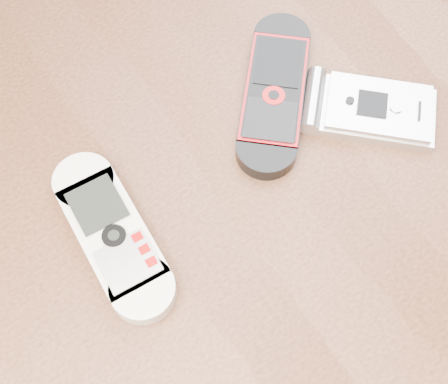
{
  "coord_description": "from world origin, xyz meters",
  "views": [
    {
      "loc": [
        -0.11,
        -0.17,
        1.17
      ],
      "look_at": [
        0.01,
        0.0,
        0.76
      ],
      "focal_mm": 50.0,
      "sensor_mm": 36.0,
      "label": 1
    }
  ],
  "objects_px": {
    "nokia_black_red": "(274,91)",
    "nokia_white": "(112,234)",
    "motorola_razr": "(374,109)",
    "table": "(219,252)"
  },
  "relations": [
    {
      "from": "nokia_black_red",
      "to": "nokia_white",
      "type": "bearing_deg",
      "value": -125.67
    },
    {
      "from": "nokia_white",
      "to": "nokia_black_red",
      "type": "xyz_separation_m",
      "value": [
        0.17,
        0.03,
        -0.0
      ]
    },
    {
      "from": "nokia_white",
      "to": "motorola_razr",
      "type": "height_order",
      "value": "same"
    },
    {
      "from": "motorola_razr",
      "to": "nokia_white",
      "type": "bearing_deg",
      "value": 128.43
    },
    {
      "from": "nokia_white",
      "to": "nokia_black_red",
      "type": "height_order",
      "value": "same"
    },
    {
      "from": "table",
      "to": "nokia_black_red",
      "type": "xyz_separation_m",
      "value": [
        0.09,
        0.05,
        0.11
      ]
    },
    {
      "from": "table",
      "to": "motorola_razr",
      "type": "height_order",
      "value": "motorola_razr"
    },
    {
      "from": "nokia_black_red",
      "to": "motorola_razr",
      "type": "xyz_separation_m",
      "value": [
        0.05,
        -0.06,
        0.0
      ]
    },
    {
      "from": "table",
      "to": "nokia_white",
      "type": "height_order",
      "value": "nokia_white"
    },
    {
      "from": "nokia_white",
      "to": "table",
      "type": "bearing_deg",
      "value": -8.95
    }
  ]
}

